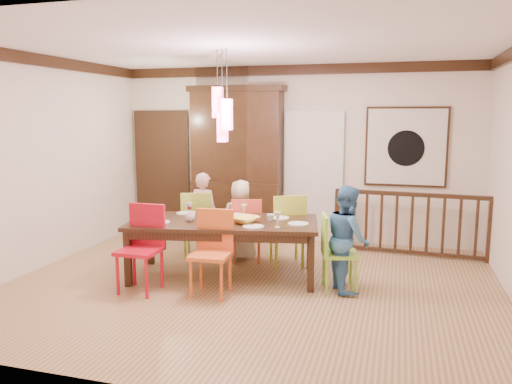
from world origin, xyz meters
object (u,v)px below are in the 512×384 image
(chair_end_right, at_px, (340,247))
(person_far_mid, at_px, (241,220))
(chair_far_left, at_px, (198,219))
(china_hutch, at_px, (237,163))
(person_far_left, at_px, (204,214))
(balustrade, at_px, (412,223))
(dining_table, at_px, (224,226))
(person_end_right, at_px, (348,238))

(chair_end_right, xyz_separation_m, person_far_mid, (-1.54, 0.91, 0.06))
(chair_far_left, bearing_deg, china_hutch, -113.76)
(chair_far_left, height_order, chair_end_right, chair_far_left)
(person_far_left, distance_m, person_far_mid, 0.61)
(chair_far_left, bearing_deg, person_far_left, -131.81)
(china_hutch, bearing_deg, balustrade, -6.90)
(dining_table, distance_m, chair_far_left, 1.06)
(dining_table, distance_m, person_far_mid, 0.85)
(dining_table, bearing_deg, person_far_left, 114.85)
(chair_far_left, bearing_deg, person_far_mid, 168.42)
(balustrade, bearing_deg, person_end_right, -109.62)
(dining_table, height_order, chair_end_right, chair_end_right)
(chair_end_right, distance_m, person_far_mid, 1.79)
(china_hutch, bearing_deg, chair_end_right, -46.90)
(chair_end_right, distance_m, person_end_right, 0.14)
(chair_far_left, height_order, person_end_right, person_end_right)
(balustrade, relative_size, person_far_left, 1.84)
(chair_far_left, bearing_deg, person_end_right, 144.21)
(chair_far_left, height_order, person_far_left, person_far_left)
(person_end_right, bearing_deg, person_far_mid, 39.46)
(chair_far_left, distance_m, person_far_mid, 0.65)
(chair_end_right, relative_size, person_end_right, 0.72)
(balustrade, xyz_separation_m, person_end_right, (-0.77, -1.77, 0.14))
(person_far_left, bearing_deg, balustrade, -156.08)
(person_far_mid, distance_m, person_end_right, 1.85)
(china_hutch, relative_size, person_end_right, 2.02)
(chair_far_left, relative_size, chair_end_right, 1.08)
(balustrade, distance_m, person_far_left, 3.12)
(chair_end_right, relative_size, person_far_left, 0.73)
(chair_end_right, bearing_deg, chair_far_left, 53.85)
(balustrade, xyz_separation_m, person_far_mid, (-2.40, -0.88, 0.09))
(balustrade, xyz_separation_m, person_far_left, (-3.00, -0.83, 0.13))
(dining_table, relative_size, chair_far_left, 2.59)
(balustrade, height_order, person_far_left, person_far_left)
(chair_far_left, bearing_deg, balustrade, -178.50)
(china_hutch, height_order, person_far_left, china_hutch)
(chair_far_left, xyz_separation_m, person_end_right, (2.27, -0.84, 0.07))
(dining_table, relative_size, person_far_mid, 2.18)
(person_far_mid, bearing_deg, person_far_left, -26.59)
(china_hutch, xyz_separation_m, person_far_mid, (0.46, -1.23, -0.70))
(dining_table, height_order, chair_far_left, chair_far_left)
(chair_far_left, height_order, balustrade, chair_far_left)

